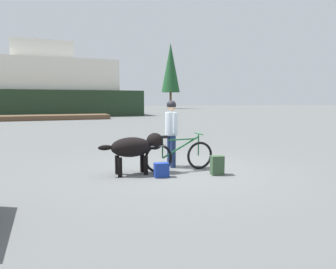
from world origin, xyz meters
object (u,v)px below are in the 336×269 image
object	(u,v)px
dog	(136,147)
handbag_pannier	(161,170)
bicycle	(179,156)
ferry_boat	(21,89)
person_cyclist	(171,127)
backpack	(217,165)

from	to	relation	value
dog	handbag_pannier	size ratio (longest dim) A/B	4.73
bicycle	handbag_pannier	size ratio (longest dim) A/B	5.50
handbag_pannier	ferry_boat	distance (m)	30.54
person_cyclist	ferry_boat	bearing A→B (deg)	100.47
bicycle	ferry_boat	xyz separation A→B (m)	(-5.38, 29.63, 2.51)
person_cyclist	dog	world-z (taller)	person_cyclist
dog	backpack	xyz separation A→B (m)	(1.70, -0.75, -0.41)
person_cyclist	dog	size ratio (longest dim) A/B	1.12
dog	handbag_pannier	bearing A→B (deg)	-47.89
person_cyclist	backpack	xyz separation A→B (m)	(0.65, -1.16, -0.79)
bicycle	person_cyclist	world-z (taller)	person_cyclist
bicycle	backpack	size ratio (longest dim) A/B	4.01
person_cyclist	handbag_pannier	size ratio (longest dim) A/B	5.28
backpack	handbag_pannier	world-z (taller)	backpack
backpack	ferry_boat	xyz separation A→B (m)	(-6.04, 30.30, 2.66)
dog	ferry_boat	size ratio (longest dim) A/B	0.06
dog	ferry_boat	distance (m)	29.95
person_cyclist	handbag_pannier	xyz separation A→B (m)	(-0.60, -0.91, -0.85)
person_cyclist	handbag_pannier	world-z (taller)	person_cyclist
dog	person_cyclist	bearing A→B (deg)	21.64
person_cyclist	backpack	size ratio (longest dim) A/B	3.86
handbag_pannier	ferry_boat	world-z (taller)	ferry_boat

